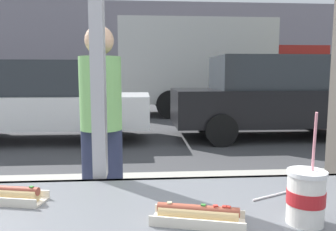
{
  "coord_description": "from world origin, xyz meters",
  "views": [
    {
      "loc": [
        0.17,
        -1.2,
        1.4
      ],
      "look_at": [
        0.46,
        2.71,
        0.91
      ],
      "focal_mm": 35.43,
      "sensor_mm": 36.0,
      "label": 1
    }
  ],
  "objects_px": {
    "hotdog_tray_near": "(198,215)",
    "parked_car_black": "(272,97)",
    "pedestrian": "(101,117)",
    "box_truck": "(213,65)",
    "parked_car_white": "(37,101)",
    "soda_cup_left": "(306,196)",
    "hotdog_tray_far": "(8,194)"
  },
  "relations": [
    {
      "from": "hotdog_tray_near",
      "to": "hotdog_tray_far",
      "type": "relative_size",
      "value": 1.07
    },
    {
      "from": "soda_cup_left",
      "to": "box_truck",
      "type": "height_order",
      "value": "box_truck"
    },
    {
      "from": "hotdog_tray_far",
      "to": "box_truck",
      "type": "distance_m",
      "value": 10.98
    },
    {
      "from": "hotdog_tray_far",
      "to": "pedestrian",
      "type": "distance_m",
      "value": 1.55
    },
    {
      "from": "parked_car_black",
      "to": "pedestrian",
      "type": "bearing_deg",
      "value": -124.69
    },
    {
      "from": "soda_cup_left",
      "to": "pedestrian",
      "type": "xyz_separation_m",
      "value": [
        -0.76,
        1.76,
        -0.01
      ]
    },
    {
      "from": "parked_car_white",
      "to": "parked_car_black",
      "type": "bearing_deg",
      "value": -0.0
    },
    {
      "from": "box_truck",
      "to": "pedestrian",
      "type": "height_order",
      "value": "box_truck"
    },
    {
      "from": "pedestrian",
      "to": "hotdog_tray_far",
      "type": "bearing_deg",
      "value": -93.69
    },
    {
      "from": "hotdog_tray_near",
      "to": "box_truck",
      "type": "bearing_deg",
      "value": 77.84
    },
    {
      "from": "soda_cup_left",
      "to": "parked_car_white",
      "type": "bearing_deg",
      "value": 112.86
    },
    {
      "from": "parked_car_white",
      "to": "box_truck",
      "type": "xyz_separation_m",
      "value": [
        4.72,
        4.43,
        0.87
      ]
    },
    {
      "from": "hotdog_tray_near",
      "to": "parked_car_white",
      "type": "height_order",
      "value": "parked_car_white"
    },
    {
      "from": "parked_car_white",
      "to": "box_truck",
      "type": "height_order",
      "value": "box_truck"
    },
    {
      "from": "soda_cup_left",
      "to": "box_truck",
      "type": "distance_m",
      "value": 10.99
    },
    {
      "from": "parked_car_black",
      "to": "pedestrian",
      "type": "relative_size",
      "value": 2.75
    },
    {
      "from": "soda_cup_left",
      "to": "hotdog_tray_near",
      "type": "relative_size",
      "value": 1.15
    },
    {
      "from": "hotdog_tray_far",
      "to": "box_truck",
      "type": "bearing_deg",
      "value": 74.71
    },
    {
      "from": "hotdog_tray_near",
      "to": "hotdog_tray_far",
      "type": "bearing_deg",
      "value": 161.04
    },
    {
      "from": "hotdog_tray_far",
      "to": "parked_car_black",
      "type": "height_order",
      "value": "parked_car_black"
    },
    {
      "from": "soda_cup_left",
      "to": "hotdog_tray_near",
      "type": "height_order",
      "value": "soda_cup_left"
    },
    {
      "from": "parked_car_black",
      "to": "pedestrian",
      "type": "distance_m",
      "value": 5.6
    },
    {
      "from": "parked_car_white",
      "to": "box_truck",
      "type": "relative_size",
      "value": 0.68
    },
    {
      "from": "hotdog_tray_near",
      "to": "pedestrian",
      "type": "height_order",
      "value": "pedestrian"
    },
    {
      "from": "box_truck",
      "to": "parked_car_black",
      "type": "bearing_deg",
      "value": -84.91
    },
    {
      "from": "hotdog_tray_near",
      "to": "parked_car_black",
      "type": "height_order",
      "value": "parked_car_black"
    },
    {
      "from": "parked_car_white",
      "to": "parked_car_black",
      "type": "height_order",
      "value": "parked_car_black"
    },
    {
      "from": "parked_car_black",
      "to": "pedestrian",
      "type": "height_order",
      "value": "parked_car_black"
    },
    {
      "from": "parked_car_white",
      "to": "hotdog_tray_far",
      "type": "bearing_deg",
      "value": -73.45
    },
    {
      "from": "soda_cup_left",
      "to": "parked_car_black",
      "type": "bearing_deg",
      "value": 69.1
    },
    {
      "from": "parked_car_black",
      "to": "box_truck",
      "type": "relative_size",
      "value": 0.65
    },
    {
      "from": "hotdog_tray_near",
      "to": "pedestrian",
      "type": "distance_m",
      "value": 1.8
    }
  ]
}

